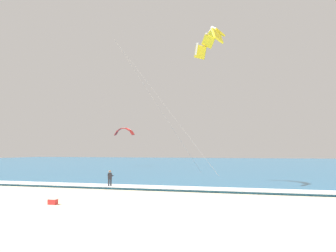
% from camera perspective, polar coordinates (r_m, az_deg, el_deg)
% --- Properties ---
extents(ground_plane, '(200.00, 200.00, 0.00)m').
position_cam_1_polar(ground_plane, '(20.42, -18.19, -13.97)').
color(ground_plane, beige).
extents(sea, '(200.00, 120.00, 0.20)m').
position_cam_1_polar(sea, '(88.51, 8.36, -6.42)').
color(sea, teal).
rests_on(sea, ground).
extents(surf_foam, '(200.00, 2.50, 0.04)m').
position_cam_1_polar(surf_foam, '(30.98, -5.63, -10.34)').
color(surf_foam, white).
rests_on(surf_foam, sea).
extents(surfboard, '(0.72, 1.46, 0.09)m').
position_cam_1_polar(surfboard, '(31.45, -10.04, -10.56)').
color(surfboard, '#239EC6').
rests_on(surfboard, ground).
extents(kitesurfer, '(0.59, 0.59, 1.69)m').
position_cam_1_polar(kitesurfer, '(31.38, -10.01, -8.90)').
color(kitesurfer, '#232328').
rests_on(kitesurfer, ground).
extents(kite_primary, '(10.42, 6.89, 14.68)m').
position_cam_1_polar(kite_primary, '(35.00, 7.39, 14.64)').
color(kite_primary, yellow).
extents(kite_distant, '(4.71, 1.56, 1.68)m').
position_cam_1_polar(kite_distant, '(70.84, -7.62, -0.80)').
color(kite_distant, red).
extents(cooler_box, '(0.58, 0.38, 0.40)m').
position_cam_1_polar(cooler_box, '(23.31, -19.28, -12.20)').
color(cooler_box, red).
rests_on(cooler_box, ground).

